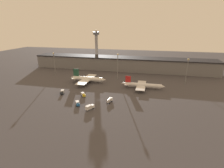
{
  "coord_description": "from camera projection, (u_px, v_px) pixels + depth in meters",
  "views": [
    {
      "loc": [
        39.13,
        -120.41,
        55.68
      ],
      "look_at": [
        5.36,
        23.34,
        6.0
      ],
      "focal_mm": 28.0,
      "sensor_mm": 36.0,
      "label": 1
    }
  ],
  "objects": [
    {
      "name": "lamp_post_1",
      "position": [
        118.0,
        63.0,
        185.78
      ],
      "size": [
        1.8,
        1.8,
        27.67
      ],
      "color": "slate",
      "rests_on": "ground"
    },
    {
      "name": "lamp_post_0",
      "position": [
        54.0,
        61.0,
        202.34
      ],
      "size": [
        1.8,
        1.8,
        26.24
      ],
      "color": "slate",
      "rests_on": "ground"
    },
    {
      "name": "airplane_0",
      "position": [
        88.0,
        79.0,
        178.23
      ],
      "size": [
        38.94,
        37.4,
        13.68
      ],
      "rotation": [
        0.0,
        0.0,
        -0.0
      ],
      "color": "white",
      "rests_on": "ground"
    },
    {
      "name": "terminal_building",
      "position": [
        122.0,
        63.0,
        227.53
      ],
      "size": [
        232.03,
        25.19,
        17.0
      ],
      "color": "slate",
      "rests_on": "ground"
    },
    {
      "name": "ground",
      "position": [
        99.0,
        100.0,
        137.34
      ],
      "size": [
        600.0,
        600.0,
        0.0
      ],
      "primitive_type": "plane",
      "color": "#423F44"
    },
    {
      "name": "service_vehicle_4",
      "position": [
        83.0,
        94.0,
        143.53
      ],
      "size": [
        5.3,
        5.5,
        3.17
      ],
      "rotation": [
        0.0,
        0.0,
        -0.83
      ],
      "color": "gold",
      "rests_on": "ground"
    },
    {
      "name": "service_vehicle_2",
      "position": [
        90.0,
        107.0,
        121.08
      ],
      "size": [
        5.3,
        7.19,
        3.37
      ],
      "rotation": [
        0.0,
        0.0,
        1.1
      ],
      "color": "white",
      "rests_on": "ground"
    },
    {
      "name": "service_vehicle_0",
      "position": [
        62.0,
        92.0,
        149.21
      ],
      "size": [
        4.45,
        6.78,
        3.08
      ],
      "rotation": [
        0.0,
        0.0,
        -1.24
      ],
      "color": "#282D38",
      "rests_on": "ground"
    },
    {
      "name": "airplane_1",
      "position": [
        142.0,
        85.0,
        161.15
      ],
      "size": [
        40.55,
        28.56,
        11.23
      ],
      "rotation": [
        0.0,
        0.0,
        -0.0
      ],
      "color": "silver",
      "rests_on": "ground"
    },
    {
      "name": "service_vehicle_1",
      "position": [
        78.0,
        103.0,
        127.72
      ],
      "size": [
        5.26,
        6.46,
        2.82
      ],
      "rotation": [
        0.0,
        0.0,
        -1.01
      ],
      "color": "#195199",
      "rests_on": "ground"
    },
    {
      "name": "control_tower",
      "position": [
        96.0,
        44.0,
        262.09
      ],
      "size": [
        9.0,
        9.0,
        49.45
      ],
      "color": "#99999E",
      "rests_on": "ground"
    },
    {
      "name": "service_vehicle_3",
      "position": [
        109.0,
        100.0,
        132.51
      ],
      "size": [
        3.62,
        7.09,
        3.02
      ],
      "rotation": [
        0.0,
        0.0,
        1.39
      ],
      "color": "white",
      "rests_on": "ground"
    },
    {
      "name": "lamp_post_2",
      "position": [
        187.0,
        68.0,
        171.07
      ],
      "size": [
        1.8,
        1.8,
        25.44
      ],
      "color": "slate",
      "rests_on": "ground"
    }
  ]
}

